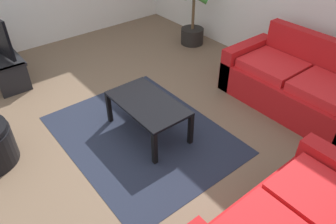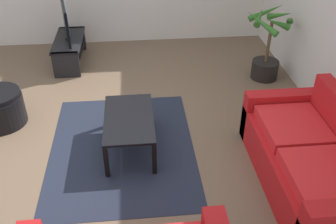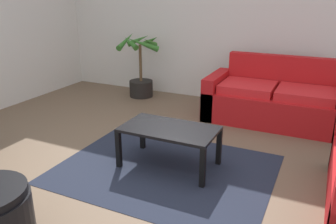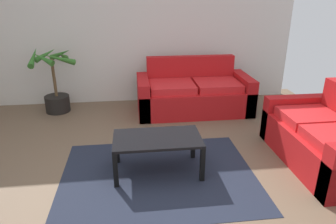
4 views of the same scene
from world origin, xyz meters
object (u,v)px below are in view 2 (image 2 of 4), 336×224
object	(u,v)px
tv_stand	(69,47)
coffee_table	(129,121)
potted_palm	(267,52)
couch_main	(312,162)
tv	(65,20)

from	to	relation	value
tv_stand	coffee_table	bearing A→B (deg)	22.01
potted_palm	couch_main	bearing A→B (deg)	-6.35
couch_main	potted_palm	xyz separation A→B (m)	(-2.35, 0.26, 0.14)
coffee_table	couch_main	bearing A→B (deg)	66.78
coffee_table	potted_palm	distance (m)	2.63
tv_stand	couch_main	bearing A→B (deg)	41.57
coffee_table	tv	bearing A→B (deg)	-158.06
tv	tv_stand	bearing A→B (deg)	-78.76
couch_main	coffee_table	bearing A→B (deg)	-113.22
couch_main	potted_palm	distance (m)	2.37
tv_stand	coffee_table	size ratio (longest dim) A/B	1.11
tv	potted_palm	bearing A→B (deg)	74.89
couch_main	tv_stand	bearing A→B (deg)	-138.43
tv_stand	coffee_table	world-z (taller)	coffee_table
tv	coffee_table	xyz separation A→B (m)	(2.38, 0.96, -0.36)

